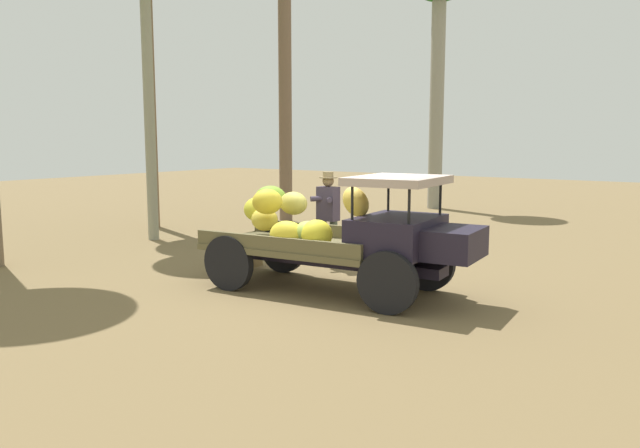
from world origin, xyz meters
TOP-DOWN VIEW (x-y plane):
  - ground_plane at (0.00, 0.00)m, footprint 60.00×60.00m
  - truck at (0.16, -0.19)m, footprint 4.56×2.07m
  - farmer at (-1.25, 1.40)m, footprint 0.53×0.46m
  - wooden_crate at (-2.48, 0.44)m, footprint 0.42×0.59m

SIDE VIEW (x-z plane):
  - ground_plane at x=0.00m, z-range 0.00..0.00m
  - wooden_crate at x=-2.48m, z-range 0.00..0.44m
  - truck at x=0.16m, z-range 0.00..1.89m
  - farmer at x=-1.25m, z-range 0.13..1.95m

